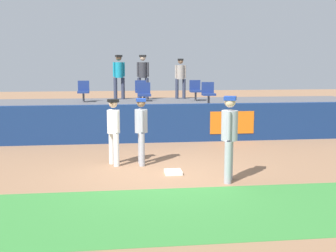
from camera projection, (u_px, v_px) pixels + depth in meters
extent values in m
plane|color=#936B4C|center=(161.00, 174.00, 10.04)|extent=(60.00, 60.00, 0.00)
cube|color=#388438|center=(177.00, 212.00, 7.49)|extent=(18.00, 2.80, 0.01)
cube|color=white|center=(173.00, 172.00, 10.06)|extent=(0.40, 0.40, 0.08)
cylinder|color=white|center=(112.00, 148.00, 11.00)|extent=(0.14, 0.14, 0.84)
cylinder|color=white|center=(116.00, 150.00, 10.74)|extent=(0.14, 0.14, 0.84)
cylinder|color=white|center=(113.00, 122.00, 10.76)|extent=(0.43, 0.43, 0.59)
sphere|color=tan|center=(113.00, 104.00, 10.69)|extent=(0.22, 0.22, 0.22)
cube|color=black|center=(113.00, 101.00, 10.68)|extent=(0.30, 0.30, 0.08)
cylinder|color=white|center=(110.00, 120.00, 10.93)|extent=(0.09, 0.09, 0.55)
cylinder|color=white|center=(117.00, 122.00, 10.59)|extent=(0.09, 0.09, 0.55)
ellipsoid|color=brown|center=(114.00, 129.00, 11.01)|extent=(0.19, 0.23, 0.28)
cylinder|color=#9EA3AD|center=(141.00, 147.00, 11.06)|extent=(0.14, 0.14, 0.84)
cylinder|color=#9EA3AD|center=(142.00, 150.00, 10.76)|extent=(0.14, 0.14, 0.84)
cylinder|color=#9EA3AD|center=(141.00, 121.00, 10.80)|extent=(0.33, 0.33, 0.59)
sphere|color=#8C6647|center=(141.00, 103.00, 10.73)|extent=(0.22, 0.22, 0.22)
cube|color=#193899|center=(141.00, 100.00, 10.72)|extent=(0.24, 0.24, 0.08)
cylinder|color=#9EA3AD|center=(141.00, 119.00, 10.99)|extent=(0.09, 0.09, 0.56)
cylinder|color=#9EA3AD|center=(142.00, 121.00, 10.60)|extent=(0.09, 0.09, 0.56)
cylinder|color=#9EA3AD|center=(229.00, 159.00, 9.52)|extent=(0.16, 0.16, 0.93)
cylinder|color=#9EA3AD|center=(228.00, 163.00, 9.19)|extent=(0.16, 0.16, 0.93)
cylinder|color=#9EA3AD|center=(230.00, 125.00, 9.24)|extent=(0.46, 0.46, 0.66)
sphere|color=beige|center=(230.00, 102.00, 9.16)|extent=(0.24, 0.24, 0.24)
cube|color=#193899|center=(230.00, 98.00, 9.15)|extent=(0.33, 0.33, 0.09)
cylinder|color=#9EA3AD|center=(230.00, 123.00, 9.44)|extent=(0.10, 0.10, 0.61)
cylinder|color=#9EA3AD|center=(229.00, 126.00, 9.02)|extent=(0.10, 0.10, 0.61)
cube|color=navy|center=(148.00, 123.00, 13.94)|extent=(18.00, 0.24, 1.26)
cube|color=orange|center=(232.00, 123.00, 14.16)|extent=(1.50, 0.02, 0.76)
cube|color=#59595E|center=(143.00, 117.00, 16.48)|extent=(18.00, 4.80, 1.07)
cylinder|color=#4C4C51|center=(209.00, 100.00, 15.47)|extent=(0.08, 0.08, 0.40)
cube|color=navy|center=(209.00, 94.00, 15.44)|extent=(0.46, 0.44, 0.08)
cube|color=navy|center=(208.00, 87.00, 15.60)|extent=(0.46, 0.06, 0.40)
cylinder|color=#4C4C51|center=(196.00, 96.00, 17.22)|extent=(0.08, 0.08, 0.40)
cube|color=navy|center=(196.00, 91.00, 17.19)|extent=(0.45, 0.44, 0.08)
cube|color=navy|center=(195.00, 85.00, 17.34)|extent=(0.45, 0.06, 0.40)
cylinder|color=#4C4C51|center=(84.00, 97.00, 16.68)|extent=(0.08, 0.08, 0.40)
cube|color=navy|center=(83.00, 92.00, 16.65)|extent=(0.44, 0.44, 0.08)
cube|color=navy|center=(84.00, 86.00, 16.80)|extent=(0.44, 0.06, 0.40)
cylinder|color=#4C4C51|center=(141.00, 97.00, 16.96)|extent=(0.08, 0.08, 0.40)
cube|color=navy|center=(141.00, 92.00, 16.93)|extent=(0.44, 0.44, 0.08)
cube|color=navy|center=(141.00, 85.00, 17.08)|extent=(0.44, 0.06, 0.40)
cylinder|color=#4C4C51|center=(144.00, 101.00, 15.19)|extent=(0.08, 0.08, 0.40)
cube|color=navy|center=(144.00, 95.00, 15.16)|extent=(0.47, 0.44, 0.08)
cube|color=navy|center=(144.00, 88.00, 15.31)|extent=(0.47, 0.06, 0.40)
cylinder|color=#33384C|center=(123.00, 88.00, 18.05)|extent=(0.16, 0.16, 0.92)
cylinder|color=#33384C|center=(115.00, 89.00, 17.91)|extent=(0.16, 0.16, 0.92)
cylinder|color=teal|center=(119.00, 70.00, 17.86)|extent=(0.44, 0.44, 0.65)
sphere|color=brown|center=(119.00, 58.00, 17.79)|extent=(0.24, 0.24, 0.24)
cube|color=black|center=(119.00, 56.00, 17.78)|extent=(0.31, 0.31, 0.08)
cylinder|color=teal|center=(124.00, 69.00, 17.95)|extent=(0.09, 0.09, 0.60)
cylinder|color=teal|center=(114.00, 69.00, 17.77)|extent=(0.09, 0.09, 0.60)
cylinder|color=#33384C|center=(184.00, 89.00, 18.28)|extent=(0.14, 0.14, 0.84)
cylinder|color=#33384C|center=(177.00, 89.00, 18.25)|extent=(0.14, 0.14, 0.84)
cylinder|color=#A5998C|center=(181.00, 72.00, 18.16)|extent=(0.34, 0.34, 0.59)
sphere|color=#8C6647|center=(181.00, 61.00, 18.09)|extent=(0.22, 0.22, 0.22)
cube|color=black|center=(181.00, 60.00, 18.08)|extent=(0.24, 0.24, 0.08)
cylinder|color=#A5998C|center=(185.00, 72.00, 18.17)|extent=(0.09, 0.09, 0.56)
cylinder|color=#A5998C|center=(176.00, 72.00, 18.14)|extent=(0.09, 0.09, 0.56)
cylinder|color=#33384C|center=(147.00, 89.00, 17.86)|extent=(0.16, 0.16, 0.92)
cylinder|color=#33384C|center=(139.00, 89.00, 17.92)|extent=(0.16, 0.16, 0.92)
cylinder|color=#333338|center=(143.00, 70.00, 17.77)|extent=(0.44, 0.44, 0.65)
sphere|color=beige|center=(143.00, 58.00, 17.69)|extent=(0.24, 0.24, 0.24)
cube|color=black|center=(143.00, 56.00, 17.68)|extent=(0.32, 0.32, 0.08)
cylinder|color=#333338|center=(148.00, 70.00, 17.73)|extent=(0.09, 0.09, 0.60)
cylinder|color=#333338|center=(138.00, 69.00, 17.81)|extent=(0.09, 0.09, 0.60)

